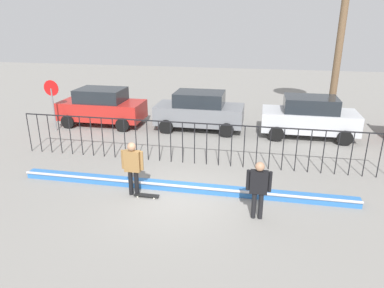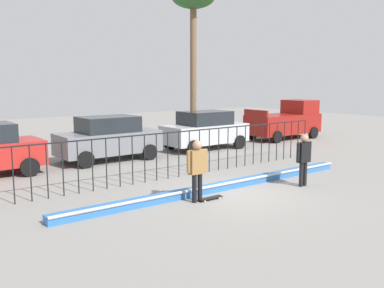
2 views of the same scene
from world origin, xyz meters
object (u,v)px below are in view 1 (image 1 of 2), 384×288
skateboarder (133,164)px  parked_car_gray (199,111)px  skateboard (147,195)px  parked_car_red (102,106)px  camera_operator (259,185)px  stop_sign (52,98)px  parked_car_silver (309,117)px

skateboarder → parked_car_gray: size_ratio=0.41×
skateboard → parked_car_red: 8.64m
skateboarder → camera_operator: size_ratio=1.03×
skateboarder → parked_car_red: (-4.28, 7.11, -0.08)m
skateboarder → skateboard: (0.43, -0.08, -1.00)m
skateboarder → parked_car_gray: (0.81, 7.25, -0.08)m
skateboard → stop_sign: stop_sign is taller
skateboarder → camera_operator: bearing=14.5°
camera_operator → parked_car_silver: size_ratio=0.40×
stop_sign → parked_car_red: bearing=36.8°
skateboarder → skateboard: bearing=13.7°
parked_car_red → skateboarder: bearing=-61.7°
parked_car_gray → parked_car_silver: 5.20m
parked_car_gray → parked_car_silver: (5.20, -0.13, 0.00)m
skateboarder → parked_car_silver: (6.02, 7.12, -0.08)m
parked_car_silver → stop_sign: 12.27m
parked_car_red → parked_car_gray: size_ratio=1.00×
parked_car_gray → skateboarder: bearing=-92.0°
skateboarder → stop_sign: 8.41m
parked_car_silver → stop_sign: size_ratio=1.72×
parked_car_gray → stop_sign: 7.17m
stop_sign → camera_operator: bearing=-32.4°
stop_sign → skateboarder: bearing=-42.8°
skateboard → stop_sign: (-6.59, 5.79, 1.56)m
camera_operator → skateboard: bearing=6.5°
skateboarder → parked_car_red: size_ratio=0.41×
camera_operator → stop_sign: size_ratio=0.68×
camera_operator → parked_car_gray: (-3.04, 7.90, -0.05)m
camera_operator → parked_car_gray: 8.47m
skateboarder → parked_car_gray: 7.30m
skateboard → parked_car_gray: size_ratio=0.19×
parked_car_silver → parked_car_red: bearing=177.3°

